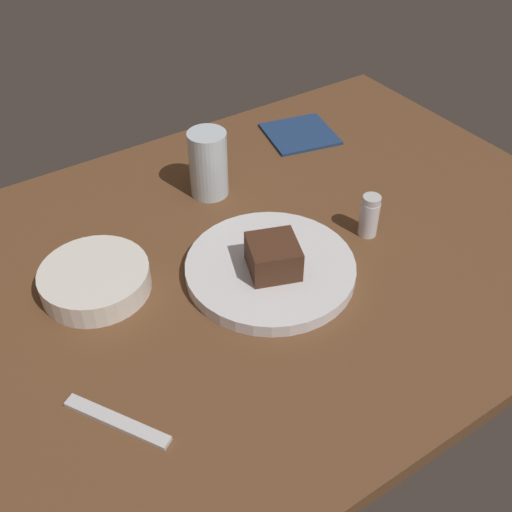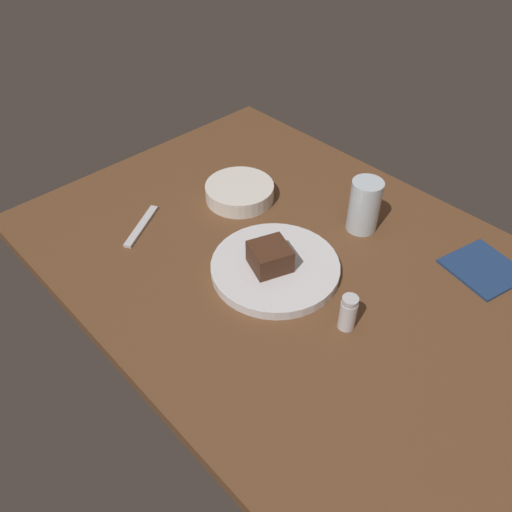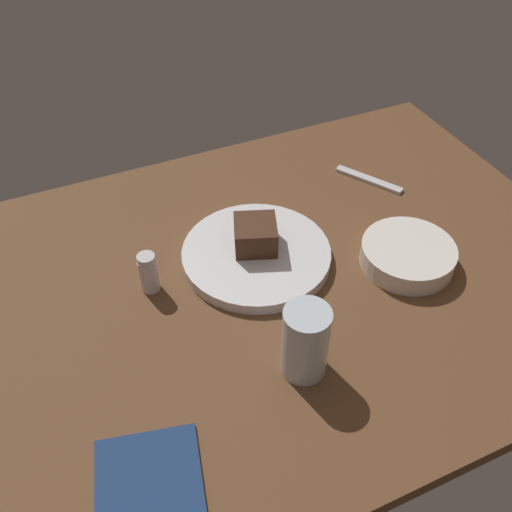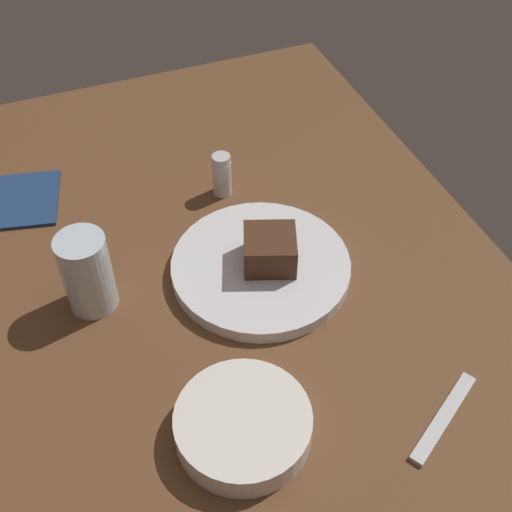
{
  "view_description": "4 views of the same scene",
  "coord_description": "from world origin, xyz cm",
  "px_view_note": "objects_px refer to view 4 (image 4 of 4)",
  "views": [
    {
      "loc": [
        41.98,
        63.45,
        68.92
      ],
      "look_at": [
        3.38,
        5.2,
        7.81
      ],
      "focal_mm": 42.84,
      "sensor_mm": 36.0,
      "label": 1
    },
    {
      "loc": [
        -51.77,
        60.69,
        77.32
      ],
      "look_at": [
        5.14,
        6.8,
        5.34
      ],
      "focal_mm": 35.63,
      "sensor_mm": 36.0,
      "label": 2
    },
    {
      "loc": [
        -30.27,
        -63.67,
        75.8
      ],
      "look_at": [
        -1.03,
        1.48,
        7.86
      ],
      "focal_mm": 40.54,
      "sensor_mm": 36.0,
      "label": 3
    },
    {
      "loc": [
        63.49,
        -19.9,
        76.6
      ],
      "look_at": [
        2.58,
        3.94,
        8.74
      ],
      "focal_mm": 46.39,
      "sensor_mm": 36.0,
      "label": 4
    }
  ],
  "objects_px": {
    "side_bowl": "(243,425)",
    "dessert_spoon": "(444,417)",
    "water_glass": "(87,273)",
    "folded_napkin": "(17,200)",
    "chocolate_cake_slice": "(270,250)",
    "dessert_plate": "(261,267)",
    "salt_shaker": "(222,175)"
  },
  "relations": [
    {
      "from": "dessert_plate",
      "to": "water_glass",
      "type": "bearing_deg",
      "value": -97.61
    },
    {
      "from": "chocolate_cake_slice",
      "to": "salt_shaker",
      "type": "height_order",
      "value": "salt_shaker"
    },
    {
      "from": "dessert_plate",
      "to": "salt_shaker",
      "type": "xyz_separation_m",
      "value": [
        -0.2,
        0.01,
        0.03
      ]
    },
    {
      "from": "salt_shaker",
      "to": "folded_napkin",
      "type": "relative_size",
      "value": 0.56
    },
    {
      "from": "dessert_spoon",
      "to": "folded_napkin",
      "type": "relative_size",
      "value": 1.1
    },
    {
      "from": "chocolate_cake_slice",
      "to": "dessert_spoon",
      "type": "bearing_deg",
      "value": 19.11
    },
    {
      "from": "chocolate_cake_slice",
      "to": "dessert_spoon",
      "type": "distance_m",
      "value": 0.33
    },
    {
      "from": "side_bowl",
      "to": "folded_napkin",
      "type": "bearing_deg",
      "value": -159.49
    },
    {
      "from": "dessert_spoon",
      "to": "side_bowl",
      "type": "bearing_deg",
      "value": 131.76
    },
    {
      "from": "dessert_plate",
      "to": "side_bowl",
      "type": "relative_size",
      "value": 1.6
    },
    {
      "from": "water_glass",
      "to": "side_bowl",
      "type": "height_order",
      "value": "water_glass"
    },
    {
      "from": "water_glass",
      "to": "dessert_spoon",
      "type": "bearing_deg",
      "value": 46.45
    },
    {
      "from": "side_bowl",
      "to": "water_glass",
      "type": "bearing_deg",
      "value": -155.35
    },
    {
      "from": "dessert_plate",
      "to": "folded_napkin",
      "type": "distance_m",
      "value": 0.44
    },
    {
      "from": "salt_shaker",
      "to": "dessert_spoon",
      "type": "distance_m",
      "value": 0.52
    },
    {
      "from": "water_glass",
      "to": "chocolate_cake_slice",
      "type": "bearing_deg",
      "value": 81.89
    },
    {
      "from": "water_glass",
      "to": "dessert_spoon",
      "type": "height_order",
      "value": "water_glass"
    },
    {
      "from": "dessert_spoon",
      "to": "dessert_plate",
      "type": "bearing_deg",
      "value": 79.53
    },
    {
      "from": "dessert_plate",
      "to": "folded_napkin",
      "type": "bearing_deg",
      "value": -132.78
    },
    {
      "from": "chocolate_cake_slice",
      "to": "folded_napkin",
      "type": "xyz_separation_m",
      "value": [
        -0.3,
        -0.33,
        -0.04
      ]
    },
    {
      "from": "dessert_plate",
      "to": "folded_napkin",
      "type": "height_order",
      "value": "dessert_plate"
    },
    {
      "from": "dessert_plate",
      "to": "dessert_spoon",
      "type": "relative_size",
      "value": 1.79
    },
    {
      "from": "water_glass",
      "to": "folded_napkin",
      "type": "relative_size",
      "value": 0.91
    },
    {
      "from": "chocolate_cake_slice",
      "to": "dessert_spoon",
      "type": "relative_size",
      "value": 0.51
    },
    {
      "from": "chocolate_cake_slice",
      "to": "side_bowl",
      "type": "bearing_deg",
      "value": -28.94
    },
    {
      "from": "water_glass",
      "to": "dessert_plate",
      "type": "bearing_deg",
      "value": 82.39
    },
    {
      "from": "side_bowl",
      "to": "dessert_spoon",
      "type": "relative_size",
      "value": 1.12
    },
    {
      "from": "salt_shaker",
      "to": "folded_napkin",
      "type": "bearing_deg",
      "value": -107.2
    },
    {
      "from": "side_bowl",
      "to": "dessert_plate",
      "type": "bearing_deg",
      "value": 153.79
    },
    {
      "from": "chocolate_cake_slice",
      "to": "salt_shaker",
      "type": "relative_size",
      "value": 0.99
    },
    {
      "from": "dessert_plate",
      "to": "salt_shaker",
      "type": "height_order",
      "value": "salt_shaker"
    },
    {
      "from": "folded_napkin",
      "to": "side_bowl",
      "type": "bearing_deg",
      "value": 20.51
    }
  ]
}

